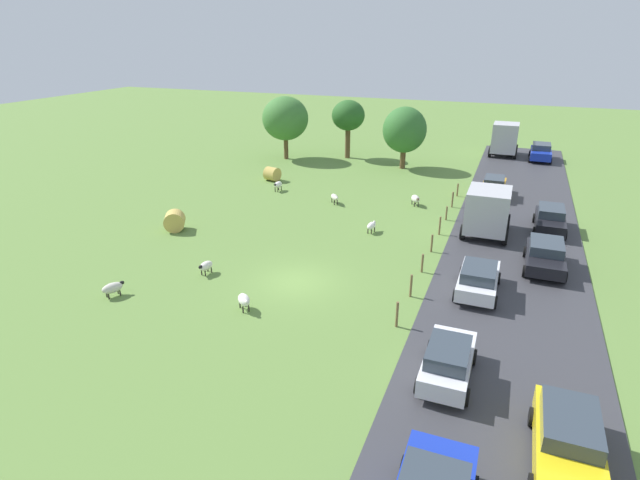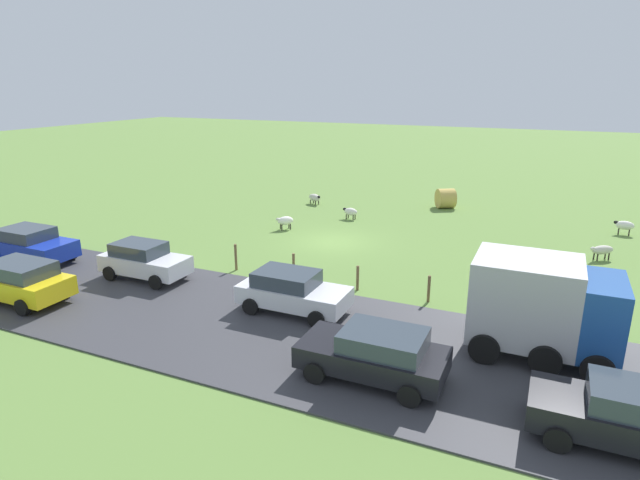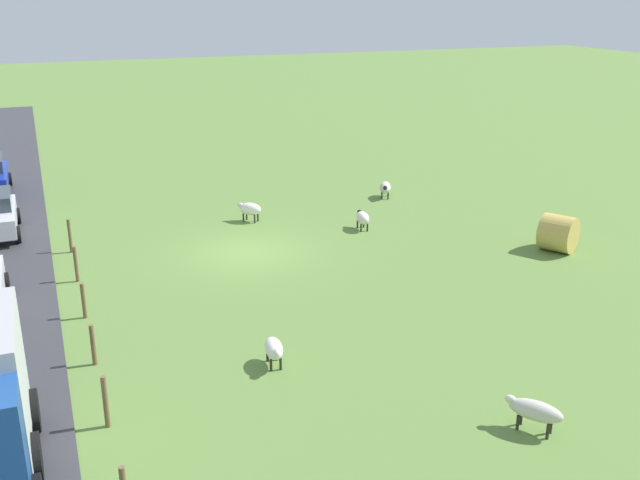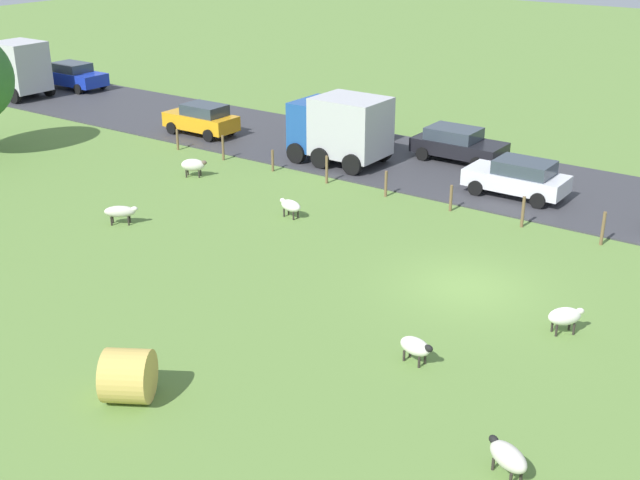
{
  "view_description": "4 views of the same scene",
  "coord_description": "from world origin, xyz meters",
  "px_view_note": "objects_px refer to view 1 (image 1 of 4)",
  "views": [
    {
      "loc": [
        10.0,
        -22.11,
        12.45
      ],
      "look_at": [
        -0.33,
        4.34,
        0.72
      ],
      "focal_mm": 28.42,
      "sensor_mm": 36.0,
      "label": 1
    },
    {
      "loc": [
        25.57,
        10.69,
        8.51
      ],
      "look_at": [
        3.04,
        0.56,
        1.01
      ],
      "focal_mm": 29.46,
      "sensor_mm": 36.0,
      "label": 2
    },
    {
      "loc": [
        6.76,
        24.33,
        9.18
      ],
      "look_at": [
        -1.59,
        3.19,
        1.31
      ],
      "focal_mm": 40.83,
      "sensor_mm": 36.0,
      "label": 3
    },
    {
      "loc": [
        -22.02,
        -9.83,
        11.45
      ],
      "look_at": [
        -1.99,
        4.37,
        1.27
      ],
      "focal_mm": 45.79,
      "sensor_mm": 36.0,
      "label": 4
    }
  ],
  "objects_px": {
    "tree_3": "(348,116)",
    "car_7": "(448,361)",
    "tree_1": "(405,130)",
    "car_3": "(478,279)",
    "sheep_4": "(206,266)",
    "hay_bale_0": "(175,221)",
    "sheep_5": "(372,226)",
    "hay_bale_1": "(272,174)",
    "sheep_0": "(335,197)",
    "car_2": "(550,219)",
    "truck_0": "(505,138)",
    "car_4": "(568,442)",
    "sheep_1": "(113,288)",
    "truck_1": "(488,209)",
    "car_6": "(545,255)",
    "car_1": "(494,186)",
    "tree_0": "(285,119)",
    "car_5": "(541,152)",
    "sheep_2": "(244,300)",
    "sheep_6": "(278,185)",
    "sheep_3": "(415,199)"
  },
  "relations": [
    {
      "from": "car_2",
      "to": "car_5",
      "type": "relative_size",
      "value": 0.99
    },
    {
      "from": "sheep_4",
      "to": "tree_0",
      "type": "relative_size",
      "value": 0.17
    },
    {
      "from": "sheep_2",
      "to": "tree_1",
      "type": "distance_m",
      "value": 29.92
    },
    {
      "from": "sheep_4",
      "to": "hay_bale_0",
      "type": "bearing_deg",
      "value": 138.9
    },
    {
      "from": "truck_1",
      "to": "car_5",
      "type": "xyz_separation_m",
      "value": [
        3.58,
        23.59,
        -0.84
      ]
    },
    {
      "from": "sheep_2",
      "to": "sheep_1",
      "type": "bearing_deg",
      "value": -169.9
    },
    {
      "from": "truck_1",
      "to": "sheep_0",
      "type": "bearing_deg",
      "value": 167.94
    },
    {
      "from": "sheep_1",
      "to": "sheep_6",
      "type": "relative_size",
      "value": 1.07
    },
    {
      "from": "sheep_2",
      "to": "sheep_0",
      "type": "bearing_deg",
      "value": 94.96
    },
    {
      "from": "sheep_1",
      "to": "tree_1",
      "type": "height_order",
      "value": "tree_1"
    },
    {
      "from": "sheep_5",
      "to": "truck_1",
      "type": "distance_m",
      "value": 7.6
    },
    {
      "from": "tree_1",
      "to": "sheep_4",
      "type": "bearing_deg",
      "value": -100.21
    },
    {
      "from": "tree_0",
      "to": "tree_1",
      "type": "relative_size",
      "value": 1.08
    },
    {
      "from": "car_7",
      "to": "hay_bale_1",
      "type": "bearing_deg",
      "value": 129.29
    },
    {
      "from": "sheep_1",
      "to": "truck_1",
      "type": "relative_size",
      "value": 0.27
    },
    {
      "from": "car_3",
      "to": "car_4",
      "type": "height_order",
      "value": "car_4"
    },
    {
      "from": "tree_1",
      "to": "tree_0",
      "type": "bearing_deg",
      "value": -177.79
    },
    {
      "from": "sheep_6",
      "to": "tree_0",
      "type": "xyz_separation_m",
      "value": [
        -4.29,
        10.9,
        3.62
      ]
    },
    {
      "from": "sheep_4",
      "to": "car_4",
      "type": "relative_size",
      "value": 0.23
    },
    {
      "from": "sheep_3",
      "to": "sheep_4",
      "type": "xyz_separation_m",
      "value": [
        -8.37,
        -16.06,
        -0.06
      ]
    },
    {
      "from": "sheep_6",
      "to": "car_3",
      "type": "relative_size",
      "value": 0.27
    },
    {
      "from": "tree_3",
      "to": "car_1",
      "type": "bearing_deg",
      "value": -29.82
    },
    {
      "from": "sheep_5",
      "to": "car_4",
      "type": "relative_size",
      "value": 0.24
    },
    {
      "from": "tree_0",
      "to": "car_1",
      "type": "height_order",
      "value": "tree_0"
    },
    {
      "from": "hay_bale_1",
      "to": "car_4",
      "type": "bearing_deg",
      "value": -48.55
    },
    {
      "from": "sheep_4",
      "to": "tree_3",
      "type": "distance_m",
      "value": 29.66
    },
    {
      "from": "sheep_3",
      "to": "car_6",
      "type": "relative_size",
      "value": 0.28
    },
    {
      "from": "car_2",
      "to": "car_4",
      "type": "distance_m",
      "value": 21.31
    },
    {
      "from": "tree_0",
      "to": "car_6",
      "type": "bearing_deg",
      "value": -37.6
    },
    {
      "from": "car_4",
      "to": "car_7",
      "type": "xyz_separation_m",
      "value": [
        -4.01,
        2.85,
        -0.02
      ]
    },
    {
      "from": "hay_bale_0",
      "to": "tree_0",
      "type": "height_order",
      "value": "tree_0"
    },
    {
      "from": "sheep_0",
      "to": "hay_bale_0",
      "type": "height_order",
      "value": "hay_bale_0"
    },
    {
      "from": "tree_1",
      "to": "car_3",
      "type": "bearing_deg",
      "value": -68.8
    },
    {
      "from": "tree_3",
      "to": "car_7",
      "type": "height_order",
      "value": "tree_3"
    },
    {
      "from": "hay_bale_1",
      "to": "car_6",
      "type": "relative_size",
      "value": 0.28
    },
    {
      "from": "sheep_5",
      "to": "tree_0",
      "type": "xyz_separation_m",
      "value": [
        -14.23,
        17.21,
        3.69
      ]
    },
    {
      "from": "sheep_3",
      "to": "truck_0",
      "type": "height_order",
      "value": "truck_0"
    },
    {
      "from": "tree_1",
      "to": "tree_3",
      "type": "xyz_separation_m",
      "value": [
        -6.45,
        2.31,
        0.63
      ]
    },
    {
      "from": "hay_bale_0",
      "to": "car_7",
      "type": "distance_m",
      "value": 21.59
    },
    {
      "from": "hay_bale_0",
      "to": "tree_3",
      "type": "bearing_deg",
      "value": 80.54
    },
    {
      "from": "tree_3",
      "to": "truck_0",
      "type": "xyz_separation_m",
      "value": [
        15.35,
        6.9,
        -2.48
      ]
    },
    {
      "from": "tree_0",
      "to": "sheep_3",
      "type": "bearing_deg",
      "value": -33.64
    },
    {
      "from": "sheep_3",
      "to": "car_5",
      "type": "height_order",
      "value": "car_5"
    },
    {
      "from": "truck_0",
      "to": "hay_bale_1",
      "type": "bearing_deg",
      "value": -136.47
    },
    {
      "from": "sheep_5",
      "to": "hay_bale_1",
      "type": "height_order",
      "value": "hay_bale_1"
    },
    {
      "from": "car_1",
      "to": "car_3",
      "type": "relative_size",
      "value": 0.96
    },
    {
      "from": "sheep_2",
      "to": "truck_1",
      "type": "relative_size",
      "value": 0.24
    },
    {
      "from": "sheep_0",
      "to": "car_2",
      "type": "xyz_separation_m",
      "value": [
        15.39,
        -0.3,
        0.37
      ]
    },
    {
      "from": "sheep_4",
      "to": "car_7",
      "type": "height_order",
      "value": "car_7"
    },
    {
      "from": "sheep_5",
      "to": "sheep_6",
      "type": "distance_m",
      "value": 11.77
    }
  ]
}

